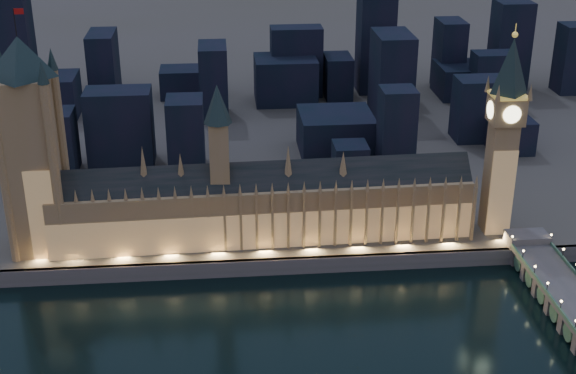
{
  "coord_description": "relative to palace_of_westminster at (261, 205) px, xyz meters",
  "views": [
    {
      "loc": [
        -25.69,
        -283.67,
        187.8
      ],
      "look_at": [
        5.0,
        55.0,
        38.0
      ],
      "focal_mm": 50.0,
      "sensor_mm": 36.0,
      "label": 1
    }
  ],
  "objects": [
    {
      "name": "north_bank",
      "position": [
        7.18,
        458.26,
        -22.37
      ],
      "size": [
        2000.0,
        960.0,
        8.0
      ],
      "primitive_type": "cube",
      "color": "#484737",
      "rests_on": "ground"
    },
    {
      "name": "ground_plane",
      "position": [
        7.18,
        -61.74,
        -26.37
      ],
      "size": [
        2000.0,
        2000.0,
        0.0
      ],
      "primitive_type": "plane",
      "color": "black",
      "rests_on": "ground"
    },
    {
      "name": "elizabeth_tower",
      "position": [
        115.18,
        0.18,
        38.7
      ],
      "size": [
        18.0,
        18.0,
        102.6
      ],
      "color": "olive",
      "rests_on": "north_bank"
    },
    {
      "name": "city_backdrop",
      "position": [
        43.62,
        184.53,
        4.64
      ],
      "size": [
        479.56,
        215.63,
        77.32
      ],
      "color": "black",
      "rests_on": "north_bank"
    },
    {
      "name": "westminster_bridge",
      "position": [
        126.16,
        -65.18,
        -20.39
      ],
      "size": [
        19.79,
        113.0,
        15.9
      ],
      "color": "#51554F",
      "rests_on": "ground"
    },
    {
      "name": "palace_of_westminster",
      "position": [
        0.0,
        0.0,
        0.0
      ],
      "size": [
        202.0,
        26.4,
        78.0
      ],
      "color": "olive",
      "rests_on": "north_bank"
    },
    {
      "name": "victoria_tower",
      "position": [
        -102.82,
        0.18,
        37.77
      ],
      "size": [
        31.68,
        31.68,
        113.47
      ],
      "color": "olive",
      "rests_on": "north_bank"
    },
    {
      "name": "embankment_wall",
      "position": [
        7.18,
        -20.74,
        -22.37
      ],
      "size": [
        2000.0,
        2.5,
        8.0
      ],
      "primitive_type": "cube",
      "color": "#51554F",
      "rests_on": "ground"
    }
  ]
}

